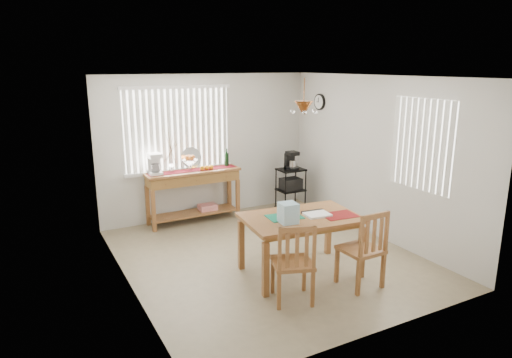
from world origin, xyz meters
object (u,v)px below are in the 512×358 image
wire_cart (291,186)px  dining_table (301,223)px  cart_items (291,161)px  chair_left (293,263)px  sideboard (194,183)px  chair_right (363,249)px

wire_cart → dining_table: (-1.35, -2.37, 0.22)m
cart_items → chair_left: 3.55m
sideboard → chair_left: (0.00, -3.27, -0.21)m
wire_cart → chair_left: (-1.86, -2.98, -0.00)m
sideboard → dining_table: (0.51, -2.66, 0.01)m
wire_cart → dining_table: 2.73m
chair_left → chair_right: size_ratio=0.98×
wire_cart → sideboard: bearing=171.1°
sideboard → chair_left: size_ratio=1.67×
sideboard → chair_left: chair_left is taller
cart_items → chair_right: size_ratio=0.33×
sideboard → wire_cart: 1.89m
chair_right → chair_left: bearing=174.7°
sideboard → cart_items: (1.86, -0.28, 0.28)m
sideboard → wire_cart: sideboard is taller
chair_left → sideboard: bearing=90.0°
cart_items → chair_right: 3.24m
sideboard → wire_cart: (1.86, -0.29, -0.21)m
sideboard → chair_right: (0.98, -3.36, -0.20)m
cart_items → chair_right: cart_items is taller
dining_table → sideboard: bearing=100.8°
dining_table → chair_left: bearing=-129.5°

